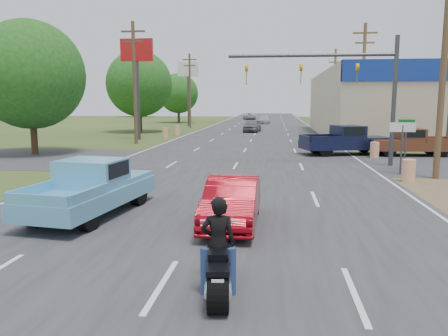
# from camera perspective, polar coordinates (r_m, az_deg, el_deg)

# --- Properties ---
(ground) EXTENTS (200.00, 200.00, 0.00)m
(ground) POSITION_cam_1_polar(r_m,az_deg,el_deg) (8.73, -8.16, -15.01)
(ground) COLOR #2E431A
(ground) RESTS_ON ground
(main_road) EXTENTS (15.00, 180.00, 0.02)m
(main_road) POSITION_cam_1_polar(r_m,az_deg,el_deg) (47.90, 4.06, 4.42)
(main_road) COLOR #2D2D30
(main_road) RESTS_ON ground
(cross_road) EXTENTS (120.00, 10.00, 0.02)m
(cross_road) POSITION_cam_1_polar(r_m,az_deg,el_deg) (26.05, 1.89, 0.92)
(cross_road) COLOR #2D2D30
(cross_road) RESTS_ON ground
(utility_pole_1) EXTENTS (2.00, 0.28, 10.00)m
(utility_pole_1) POSITION_cam_1_polar(r_m,az_deg,el_deg) (22.09, 26.81, 12.45)
(utility_pole_1) COLOR #4C3823
(utility_pole_1) RESTS_ON ground
(utility_pole_2) EXTENTS (2.00, 0.28, 10.00)m
(utility_pole_2) POSITION_cam_1_polar(r_m,az_deg,el_deg) (39.47, 17.70, 10.86)
(utility_pole_2) COLOR #4C3823
(utility_pole_2) RESTS_ON ground
(utility_pole_3) EXTENTS (2.00, 0.28, 10.00)m
(utility_pole_3) POSITION_cam_1_polar(r_m,az_deg,el_deg) (57.24, 14.22, 10.17)
(utility_pole_3) COLOR #4C3823
(utility_pole_3) RESTS_ON ground
(utility_pole_5) EXTENTS (2.00, 0.28, 10.00)m
(utility_pole_5) POSITION_cam_1_polar(r_m,az_deg,el_deg) (37.61, -11.62, 11.22)
(utility_pole_5) COLOR #4C3823
(utility_pole_5) RESTS_ON ground
(utility_pole_6) EXTENTS (2.00, 0.28, 10.00)m
(utility_pole_6) POSITION_cam_1_polar(r_m,az_deg,el_deg) (60.87, -4.49, 10.30)
(utility_pole_6) COLOR #4C3823
(utility_pole_6) RESTS_ON ground
(tree_0) EXTENTS (7.14, 7.14, 8.84)m
(tree_0) POSITION_cam_1_polar(r_m,az_deg,el_deg) (32.11, -24.00, 11.05)
(tree_0) COLOR #422D19
(tree_0) RESTS_ON ground
(tree_1) EXTENTS (7.56, 7.56, 9.36)m
(tree_1) POSITION_cam_1_polar(r_m,az_deg,el_deg) (52.16, -11.03, 10.74)
(tree_1) COLOR #422D19
(tree_1) RESTS_ON ground
(tree_2) EXTENTS (6.72, 6.72, 8.32)m
(tree_2) POSITION_cam_1_polar(r_m,az_deg,el_deg) (75.52, -5.98, 9.67)
(tree_2) COLOR #422D19
(tree_2) RESTS_ON ground
(tree_5) EXTENTS (7.98, 7.98, 9.88)m
(tree_5) POSITION_cam_1_polar(r_m,az_deg,el_deg) (106.48, 22.06, 9.27)
(tree_5) COLOR #422D19
(tree_5) RESTS_ON ground
(tree_6) EXTENTS (8.82, 8.82, 10.92)m
(tree_6) POSITION_cam_1_polar(r_m,az_deg,el_deg) (107.67, -10.95, 10.05)
(tree_6) COLOR #422D19
(tree_6) RESTS_ON ground
(barrel_0) EXTENTS (0.56, 0.56, 1.00)m
(barrel_0) POSITION_cam_1_polar(r_m,az_deg,el_deg) (20.81, 22.98, -0.34)
(barrel_0) COLOR orange
(barrel_0) RESTS_ON ground
(barrel_1) EXTENTS (0.56, 0.56, 1.00)m
(barrel_1) POSITION_cam_1_polar(r_m,az_deg,el_deg) (29.08, 19.07, 2.23)
(barrel_1) COLOR orange
(barrel_1) RESTS_ON ground
(barrel_2) EXTENTS (0.56, 0.56, 1.00)m
(barrel_2) POSITION_cam_1_polar(r_m,az_deg,el_deg) (43.16, -7.69, 4.55)
(barrel_2) COLOR orange
(barrel_2) RESTS_ON ground
(barrel_3) EXTENTS (0.56, 0.56, 1.00)m
(barrel_3) POSITION_cam_1_polar(r_m,az_deg,el_deg) (46.97, -6.13, 4.90)
(barrel_3) COLOR orange
(barrel_3) RESTS_ON ground
(pole_sign_left_near) EXTENTS (3.00, 0.35, 9.20)m
(pole_sign_left_near) POSITION_cam_1_polar(r_m,az_deg,el_deg) (41.84, -11.30, 13.49)
(pole_sign_left_near) COLOR #3F3F44
(pole_sign_left_near) RESTS_ON ground
(pole_sign_left_far) EXTENTS (3.00, 0.35, 9.20)m
(pole_sign_left_far) POSITION_cam_1_polar(r_m,az_deg,el_deg) (65.07, -4.70, 11.82)
(pole_sign_left_far) COLOR #3F3F44
(pole_sign_left_far) RESTS_ON ground
(lane_sign) EXTENTS (1.20, 0.08, 2.52)m
(lane_sign) POSITION_cam_1_polar(r_m,az_deg,el_deg) (22.63, 22.26, 3.94)
(lane_sign) COLOR #3F3F44
(lane_sign) RESTS_ON ground
(street_name_sign) EXTENTS (0.80, 0.08, 2.61)m
(street_name_sign) POSITION_cam_1_polar(r_m,az_deg,el_deg) (24.25, 22.64, 3.50)
(street_name_sign) COLOR #3F3F44
(street_name_sign) RESTS_ON ground
(signal_mast) EXTENTS (9.12, 0.40, 7.00)m
(signal_mast) POSITION_cam_1_polar(r_m,az_deg,el_deg) (25.04, 15.43, 11.31)
(signal_mast) COLOR #3F3F44
(signal_mast) RESTS_ON ground
(red_convertible) EXTENTS (1.47, 4.13, 1.36)m
(red_convertible) POSITION_cam_1_polar(r_m,az_deg,el_deg) (12.46, 1.06, -4.42)
(red_convertible) COLOR maroon
(red_convertible) RESTS_ON ground
(motorcycle) EXTENTS (0.76, 2.38, 1.20)m
(motorcycle) POSITION_cam_1_polar(r_m,az_deg,el_deg) (8.04, -0.76, -12.94)
(motorcycle) COLOR black
(motorcycle) RESTS_ON ground
(rider) EXTENTS (0.68, 0.49, 1.73)m
(rider) POSITION_cam_1_polar(r_m,az_deg,el_deg) (7.99, -0.76, -10.53)
(rider) COLOR black
(rider) RESTS_ON ground
(blue_pickup) EXTENTS (2.71, 5.46, 1.74)m
(blue_pickup) POSITION_cam_1_polar(r_m,az_deg,el_deg) (14.22, -16.74, -2.34)
(blue_pickup) COLOR black
(blue_pickup) RESTS_ON ground
(navy_pickup) EXTENTS (6.26, 3.72, 1.95)m
(navy_pickup) POSITION_cam_1_polar(r_m,az_deg,el_deg) (30.32, 15.88, 3.54)
(navy_pickup) COLOR black
(navy_pickup) RESTS_ON ground
(brown_pickup) EXTENTS (5.50, 2.38, 1.79)m
(brown_pickup) POSITION_cam_1_polar(r_m,az_deg,el_deg) (31.10, 22.97, 3.15)
(brown_pickup) COLOR black
(brown_pickup) RESTS_ON ground
(distant_car_grey) EXTENTS (2.17, 4.52, 1.49)m
(distant_car_grey) POSITION_cam_1_polar(r_m,az_deg,el_deg) (51.69, 3.70, 5.54)
(distant_car_grey) COLOR slate
(distant_car_grey) RESTS_ON ground
(distant_car_silver) EXTENTS (1.84, 4.53, 1.31)m
(distant_car_silver) POSITION_cam_1_polar(r_m,az_deg,el_deg) (71.92, 5.28, 6.31)
(distant_car_silver) COLOR #B6B5BA
(distant_car_silver) RESTS_ON ground
(distant_car_white) EXTENTS (3.00, 5.23, 1.37)m
(distant_car_white) POSITION_cam_1_polar(r_m,az_deg,el_deg) (88.81, 3.30, 6.78)
(distant_car_white) COLOR #B8B8B8
(distant_car_white) RESTS_ON ground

